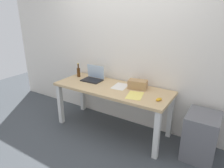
# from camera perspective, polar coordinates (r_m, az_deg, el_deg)

# --- Properties ---
(ground_plane) EXTENTS (8.00, 8.00, 0.00)m
(ground_plane) POSITION_cam_1_polar(r_m,az_deg,el_deg) (3.47, 0.00, -12.41)
(ground_plane) COLOR #42474C
(back_wall) EXTENTS (5.20, 0.08, 2.60)m
(back_wall) POSITION_cam_1_polar(r_m,az_deg,el_deg) (3.33, 3.81, 10.30)
(back_wall) COLOR silver
(back_wall) RESTS_ON ground
(desk) EXTENTS (1.84, 0.70, 0.74)m
(desk) POSITION_cam_1_polar(r_m,az_deg,el_deg) (3.17, 0.00, -2.52)
(desk) COLOR tan
(desk) RESTS_ON ground
(laptop_left) EXTENTS (0.34, 0.26, 0.24)m
(laptop_left) POSITION_cam_1_polar(r_m,az_deg,el_deg) (3.44, -5.30, 1.93)
(laptop_left) COLOR black
(laptop_left) RESTS_ON desk
(beer_bottle) EXTENTS (0.06, 0.06, 0.24)m
(beer_bottle) POSITION_cam_1_polar(r_m,az_deg,el_deg) (3.64, -9.40, 3.41)
(beer_bottle) COLOR #47280F
(beer_bottle) RESTS_ON desk
(computer_mouse) EXTENTS (0.09, 0.11, 0.03)m
(computer_mouse) POSITION_cam_1_polar(r_m,az_deg,el_deg) (2.74, 13.07, -4.23)
(computer_mouse) COLOR gold
(computer_mouse) RESTS_ON desk
(cardboard_box) EXTENTS (0.30, 0.20, 0.13)m
(cardboard_box) POSITION_cam_1_polar(r_m,az_deg,el_deg) (3.07, 7.23, -0.11)
(cardboard_box) COLOR tan
(cardboard_box) RESTS_ON desk
(paper_sheet_front_right) EXTENTS (0.27, 0.34, 0.00)m
(paper_sheet_front_right) POSITION_cam_1_polar(r_m,az_deg,el_deg) (2.85, 6.44, -3.19)
(paper_sheet_front_right) COLOR #F4E06B
(paper_sheet_front_right) RESTS_ON desk
(paper_sheet_near_back) EXTENTS (0.24, 0.32, 0.00)m
(paper_sheet_near_back) POSITION_cam_1_polar(r_m,az_deg,el_deg) (3.16, 2.30, -0.66)
(paper_sheet_near_back) COLOR white
(paper_sheet_near_back) RESTS_ON desk
(filing_cabinet) EXTENTS (0.40, 0.48, 0.62)m
(filing_cabinet) POSITION_cam_1_polar(r_m,az_deg,el_deg) (2.98, 23.68, -13.22)
(filing_cabinet) COLOR slate
(filing_cabinet) RESTS_ON ground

